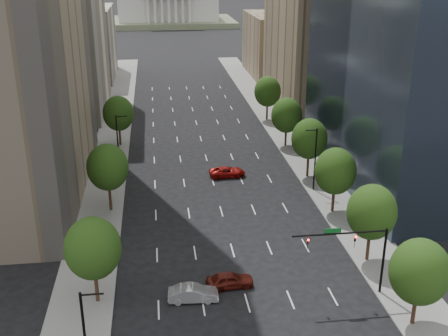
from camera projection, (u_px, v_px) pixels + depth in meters
name	position (u px, v px, depth m)	size (l,w,h in m)	color
sidewalk_left	(104.00, 186.00, 77.84)	(6.00, 200.00, 0.15)	slate
sidewalk_right	(317.00, 176.00, 81.51)	(6.00, 200.00, 0.15)	slate
midrise_cream_left	(65.00, 25.00, 110.13)	(14.00, 30.00, 35.00)	beige
filler_left	(86.00, 43.00, 143.72)	(14.00, 26.00, 18.00)	beige
parking_tan_right	(311.00, 35.00, 114.18)	(14.00, 30.00, 30.00)	#8C7759
filler_right	(276.00, 45.00, 147.23)	(14.00, 26.00, 16.00)	#8C7759
tree_right_0	(420.00, 272.00, 47.05)	(5.20, 5.20, 8.39)	#382316
tree_right_1	(372.00, 212.00, 57.09)	(5.20, 5.20, 8.75)	#382316
tree_right_2	(335.00, 171.00, 68.23)	(5.20, 5.20, 8.61)	#382316
tree_right_3	(309.00, 139.00, 79.22)	(5.20, 5.20, 8.89)	#382316
tree_right_4	(287.00, 115.00, 92.31)	(5.20, 5.20, 8.46)	#382316
tree_right_5	(268.00, 92.00, 107.00)	(5.20, 5.20, 8.75)	#382316
tree_left_0	(93.00, 248.00, 50.08)	(5.20, 5.20, 8.75)	#382316
tree_left_1	(108.00, 167.00, 68.48)	(5.20, 5.20, 8.97)	#382316
tree_left_2	(118.00, 113.00, 92.62)	(5.20, 5.20, 8.68)	#382316
streetlight_rn	(315.00, 158.00, 74.91)	(1.70, 0.20, 9.00)	black
streetlight_ln	(118.00, 143.00, 80.97)	(1.70, 0.20, 9.00)	black
traffic_signal	(360.00, 248.00, 51.34)	(9.12, 0.40, 7.38)	black
capitol	(168.00, 6.00, 251.92)	(60.00, 40.00, 35.20)	#596647
foothills	(191.00, 22.00, 596.05)	(720.00, 413.00, 263.00)	olive
car_maroon	(230.00, 280.00, 54.19)	(1.88, 4.68, 1.59)	#4B130C
car_silver	(193.00, 293.00, 52.08)	(1.66, 4.77, 1.57)	#9E9FA4
car_red_far	(227.00, 172.00, 81.21)	(2.44, 5.30, 1.47)	maroon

